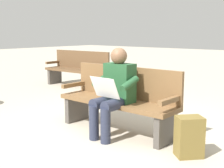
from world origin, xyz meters
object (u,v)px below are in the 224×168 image
bench_far (78,68)px  bench_near (119,98)px  person_seated (114,90)px  backpack (189,137)px

bench_far → bench_near: bearing=142.9°
person_seated → bench_far: bearing=-35.9°
person_seated → backpack: person_seated is taller
person_seated → bench_far: size_ratio=0.65×
person_seated → bench_far: 3.91m
bench_near → backpack: size_ratio=3.93×
person_seated → bench_far: (3.15, -2.32, -0.17)m
backpack → bench_far: bench_far is taller
bench_near → bench_far: size_ratio=0.99×
bench_near → bench_far: 3.69m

